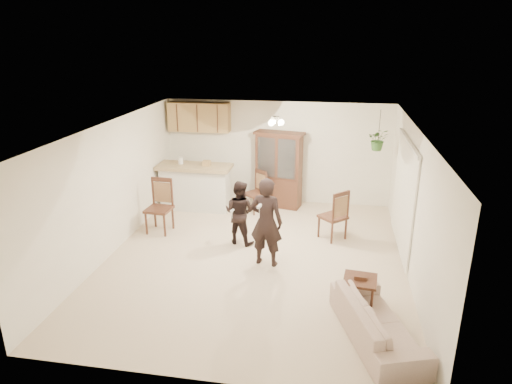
% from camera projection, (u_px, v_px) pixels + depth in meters
% --- Properties ---
extents(floor, '(6.50, 6.50, 0.00)m').
position_uv_depth(floor, '(255.00, 259.00, 8.60)').
color(floor, beige).
rests_on(floor, ground).
extents(ceiling, '(5.50, 6.50, 0.02)m').
position_uv_depth(ceiling, '(254.00, 128.00, 7.77)').
color(ceiling, white).
rests_on(ceiling, wall_back).
extents(wall_back, '(5.50, 0.02, 2.50)m').
position_uv_depth(wall_back, '(277.00, 152.00, 11.21)').
color(wall_back, white).
rests_on(wall_back, ground).
extents(wall_front, '(5.50, 0.02, 2.50)m').
position_uv_depth(wall_front, '(205.00, 292.00, 5.16)').
color(wall_front, white).
rests_on(wall_front, ground).
extents(wall_left, '(0.02, 6.50, 2.50)m').
position_uv_depth(wall_left, '(112.00, 188.00, 8.62)').
color(wall_left, white).
rests_on(wall_left, ground).
extents(wall_right, '(0.02, 6.50, 2.50)m').
position_uv_depth(wall_right, '(414.00, 206.00, 7.74)').
color(wall_right, white).
rests_on(wall_right, ground).
extents(breakfast_bar, '(1.60, 0.55, 1.00)m').
position_uv_depth(breakfast_bar, '(195.00, 189.00, 10.91)').
color(breakfast_bar, silver).
rests_on(breakfast_bar, floor).
extents(bar_top, '(1.75, 0.70, 0.08)m').
position_uv_depth(bar_top, '(194.00, 167.00, 10.73)').
color(bar_top, tan).
rests_on(bar_top, breakfast_bar).
extents(upper_cabinets, '(1.50, 0.34, 0.70)m').
position_uv_depth(upper_cabinets, '(199.00, 117.00, 11.06)').
color(upper_cabinets, olive).
rests_on(upper_cabinets, wall_back).
extents(vertical_blinds, '(0.06, 2.30, 2.10)m').
position_uv_depth(vertical_blinds, '(403.00, 196.00, 8.64)').
color(vertical_blinds, silver).
rests_on(vertical_blinds, wall_right).
extents(ceiling_fixture, '(0.36, 0.36, 0.20)m').
position_uv_depth(ceiling_fixture, '(275.00, 121.00, 8.89)').
color(ceiling_fixture, '#FFEDBF').
rests_on(ceiling_fixture, ceiling).
extents(hanging_plant, '(0.43, 0.37, 0.48)m').
position_uv_depth(hanging_plant, '(378.00, 140.00, 9.85)').
color(hanging_plant, '#2B5823').
rests_on(hanging_plant, ceiling).
extents(plant_cord, '(0.01, 0.01, 0.65)m').
position_uv_depth(plant_cord, '(380.00, 125.00, 9.74)').
color(plant_cord, '#2A241E').
rests_on(plant_cord, ceiling).
extents(sofa, '(1.30, 2.01, 0.73)m').
position_uv_depth(sofa, '(378.00, 316.00, 6.24)').
color(sofa, beige).
rests_on(sofa, floor).
extents(adult, '(0.72, 0.53, 1.80)m').
position_uv_depth(adult, '(266.00, 218.00, 8.13)').
color(adult, black).
rests_on(adult, floor).
extents(child, '(0.77, 0.67, 1.35)m').
position_uv_depth(child, '(239.00, 211.00, 9.06)').
color(child, black).
rests_on(child, floor).
extents(china_hutch, '(1.23, 0.67, 1.84)m').
position_uv_depth(china_hutch, '(279.00, 170.00, 10.97)').
color(china_hutch, '#341B13').
rests_on(china_hutch, floor).
extents(side_table, '(0.54, 0.54, 0.60)m').
position_uv_depth(side_table, '(359.00, 294.00, 6.93)').
color(side_table, '#341B13').
rests_on(side_table, floor).
extents(chair_bar, '(0.54, 0.54, 1.14)m').
position_uv_depth(chair_bar, '(159.00, 217.00, 9.69)').
color(chair_bar, '#341B13').
rests_on(chair_bar, floor).
extents(chair_hutch_left, '(0.61, 0.61, 0.98)m').
position_uv_depth(chair_hutch_left, '(255.00, 200.00, 10.81)').
color(chair_hutch_left, '#341B13').
rests_on(chair_hutch_left, floor).
extents(chair_hutch_right, '(0.67, 0.67, 1.07)m').
position_uv_depth(chair_hutch_right, '(332.00, 225.00, 9.38)').
color(chair_hutch_right, '#341B13').
rests_on(chair_hutch_right, floor).
extents(controller_adult, '(0.07, 0.15, 0.04)m').
position_uv_depth(controller_adult, '(259.00, 206.00, 7.66)').
color(controller_adult, white).
rests_on(controller_adult, adult).
extents(controller_child, '(0.06, 0.12, 0.03)m').
position_uv_depth(controller_child, '(232.00, 211.00, 8.76)').
color(controller_child, white).
rests_on(controller_child, child).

